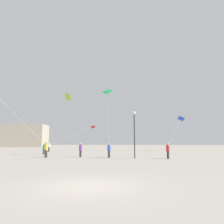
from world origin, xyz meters
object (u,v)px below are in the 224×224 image
at_px(person_in_teal, 44,148).
at_px(kite_emerald_delta, 107,92).
at_px(kite_cobalt_delta, 181,119).
at_px(person_in_blue, 109,150).
at_px(person_in_purple, 81,149).
at_px(person_in_red, 168,150).
at_px(lamppost_east, 134,127).
at_px(handbag_beside_flyer, 46,153).
at_px(kite_lime_diamond, 68,97).
at_px(building_left_hall, 26,136).
at_px(person_in_white, 49,146).
at_px(person_in_yellow, 46,149).
at_px(kite_crimson_delta, 92,128).

xyz_separation_m(person_in_teal, kite_emerald_delta, (9.87, -7.18, 6.51)).
bearing_deg(kite_emerald_delta, kite_cobalt_delta, 54.74).
bearing_deg(person_in_blue, kite_cobalt_delta, -51.47).
bearing_deg(person_in_purple, person_in_blue, -19.27).
relative_size(person_in_red, lamppost_east, 0.32).
bearing_deg(person_in_red, handbag_beside_flyer, -82.99).
relative_size(person_in_purple, person_in_blue, 1.02).
bearing_deg(kite_cobalt_delta, kite_lime_diamond, -146.56).
relative_size(person_in_teal, person_in_red, 0.97).
height_order(building_left_hall, handbag_beside_flyer, building_left_hall).
bearing_deg(person_in_white, kite_emerald_delta, 109.94).
bearing_deg(person_in_red, person_in_blue, -69.33).
bearing_deg(person_in_yellow, handbag_beside_flyer, 5.32).
relative_size(kite_cobalt_delta, kite_crimson_delta, 2.55).
bearing_deg(lamppost_east, person_in_blue, 161.05).
relative_size(kite_cobalt_delta, building_left_hall, 1.27).
relative_size(kite_cobalt_delta, handbag_beside_flyer, 63.02).
height_order(kite_emerald_delta, building_left_hall, building_left_hall).
height_order(person_in_purple, handbag_beside_flyer, person_in_purple).
height_order(person_in_blue, kite_emerald_delta, kite_emerald_delta).
xyz_separation_m(person_in_purple, person_in_blue, (3.45, -0.82, -0.02)).
bearing_deg(kite_lime_diamond, person_in_purple, -54.94).
bearing_deg(lamppost_east, person_in_teal, 150.52).
distance_m(person_in_red, kite_emerald_delta, 9.18).
relative_size(kite_lime_diamond, kite_crimson_delta, 0.94).
height_order(person_in_yellow, lamppost_east, lamppost_east).
distance_m(kite_emerald_delta, kite_crimson_delta, 23.12).
xyz_separation_m(kite_cobalt_delta, handbag_beside_flyer, (-22.47, -11.04, -6.13)).
distance_m(person_in_blue, kite_lime_diamond, 10.75).
bearing_deg(person_in_purple, building_left_hall, 114.74).
distance_m(person_in_red, kite_crimson_delta, 26.01).
bearing_deg(person_in_red, building_left_hall, -110.60).
distance_m(person_in_yellow, building_left_hall, 64.07).
distance_m(person_in_teal, kite_emerald_delta, 13.83).
distance_m(kite_lime_diamond, kite_crimson_delta, 17.00).
distance_m(kite_crimson_delta, building_left_hall, 47.13).
height_order(building_left_hall, lamppost_east, building_left_hall).
bearing_deg(lamppost_east, person_in_white, 133.21).
bearing_deg(kite_cobalt_delta, lamppost_east, -118.41).
distance_m(person_in_yellow, kite_crimson_delta, 22.03).
xyz_separation_m(person_in_purple, person_in_red, (9.80, -2.19, 0.00)).
distance_m(person_in_teal, person_in_white, 9.43).
height_order(person_in_red, kite_lime_diamond, kite_lime_diamond).
height_order(person_in_purple, lamppost_east, lamppost_east).
height_order(person_in_yellow, person_in_blue, person_in_yellow).
relative_size(building_left_hall, handbag_beside_flyer, 49.66).
distance_m(kite_emerald_delta, handbag_beside_flyer, 14.02).
distance_m(person_in_white, kite_emerald_delta, 21.43).
relative_size(person_in_white, kite_crimson_delta, 0.23).
bearing_deg(kite_lime_diamond, kite_crimson_delta, 86.95).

